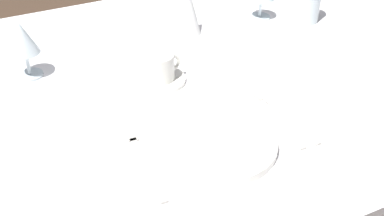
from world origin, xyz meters
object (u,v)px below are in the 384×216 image
drink_tumbler (308,3)px  napkin_folded (187,9)px  spoon_dessert (278,110)px  spoon_soup (269,114)px  wine_glass_centre (23,40)px  fork_outer (143,160)px  coffee_cup_left (159,67)px  dinner_plate (217,143)px

drink_tumbler → napkin_folded: napkin_folded is taller
spoon_dessert → napkin_folded: bearing=93.0°
spoon_soup → drink_tumbler: drink_tumbler is taller
napkin_folded → wine_glass_centre: bearing=-174.9°
fork_outer → spoon_soup: 0.31m
coffee_cup_left → drink_tumbler: (0.53, 0.13, 0.01)m
spoon_soup → wine_glass_centre: bearing=138.4°
spoon_soup → drink_tumbler: 0.52m
dinner_plate → fork_outer: 0.16m
fork_outer → wine_glass_centre: wine_glass_centre is taller
fork_outer → coffee_cup_left: 0.30m
dinner_plate → coffee_cup_left: size_ratio=2.59×
fork_outer → napkin_folded: (0.31, 0.46, 0.07)m
dinner_plate → drink_tumbler: (0.52, 0.41, 0.05)m
dinner_plate → spoon_soup: 0.16m
wine_glass_centre → drink_tumbler: bearing=-2.6°
spoon_soup → fork_outer: bearing=-175.8°
fork_outer → napkin_folded: bearing=55.8°
dinner_plate → spoon_soup: bearing=16.6°
spoon_soup → napkin_folded: size_ratio=1.37×
coffee_cup_left → fork_outer: bearing=-118.9°
coffee_cup_left → wine_glass_centre: size_ratio=0.66×
napkin_folded → drink_tumbler: bearing=-12.2°
dinner_plate → spoon_dessert: bearing=16.0°
spoon_dessert → napkin_folded: (-0.02, 0.43, 0.07)m
napkin_folded → dinner_plate: bearing=-108.3°
coffee_cup_left → napkin_folded: 0.27m
wine_glass_centre → napkin_folded: napkin_folded is taller
napkin_folded → coffee_cup_left: bearing=-130.0°
coffee_cup_left → napkin_folded: napkin_folded is taller
spoon_dessert → coffee_cup_left: 0.30m
fork_outer → wine_glass_centre: bearing=108.4°
fork_outer → spoon_dessert: (0.34, 0.03, 0.00)m
dinner_plate → spoon_soup: size_ratio=1.17×
fork_outer → drink_tumbler: (0.67, 0.39, 0.06)m
drink_tumbler → napkin_folded: bearing=167.8°
coffee_cup_left → drink_tumbler: bearing=13.6°
spoon_soup → coffee_cup_left: bearing=125.6°
spoon_dessert → drink_tumbler: (0.34, 0.36, 0.06)m
wine_glass_centre → dinner_plate: bearing=-56.6°
spoon_soup → wine_glass_centre: size_ratio=1.46×
drink_tumbler → spoon_soup: bearing=-135.2°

